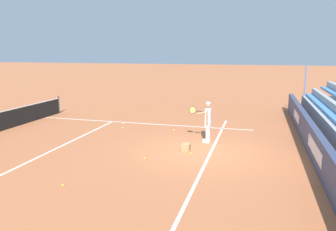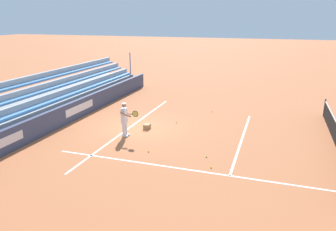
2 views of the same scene
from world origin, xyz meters
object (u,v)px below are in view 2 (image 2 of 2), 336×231
(tennis_ball_far_left, at_px, (176,122))
(tennis_ball_on_baseline, at_px, (145,125))
(tennis_player, at_px, (125,119))
(tennis_ball_near_player, at_px, (211,167))
(tennis_ball_stray_back, at_px, (149,151))
(tennis_ball_midcourt, at_px, (212,111))
(ball_box_cardboard, at_px, (147,126))
(tennis_ball_by_box, at_px, (206,157))

(tennis_ball_far_left, bearing_deg, tennis_ball_on_baseline, -56.19)
(tennis_player, relative_size, tennis_ball_near_player, 25.98)
(tennis_player, relative_size, tennis_ball_on_baseline, 25.98)
(tennis_ball_stray_back, height_order, tennis_ball_midcourt, same)
(tennis_ball_midcourt, distance_m, tennis_ball_far_left, 3.21)
(tennis_ball_far_left, bearing_deg, ball_box_cardboard, -39.22)
(tennis_ball_on_baseline, relative_size, tennis_ball_midcourt, 1.00)
(tennis_ball_on_baseline, height_order, tennis_ball_by_box, same)
(tennis_ball_by_box, height_order, tennis_ball_midcourt, same)
(ball_box_cardboard, height_order, tennis_ball_on_baseline, ball_box_cardboard)
(tennis_ball_by_box, distance_m, tennis_ball_far_left, 4.91)
(tennis_ball_far_left, bearing_deg, tennis_ball_by_box, 32.41)
(tennis_ball_by_box, height_order, tennis_ball_far_left, same)
(tennis_ball_on_baseline, height_order, tennis_ball_near_player, same)
(ball_box_cardboard, xyz_separation_m, tennis_ball_stray_back, (2.94, 1.26, -0.10))
(tennis_ball_stray_back, height_order, tennis_ball_far_left, same)
(tennis_ball_on_baseline, bearing_deg, tennis_ball_stray_back, 24.63)
(ball_box_cardboard, xyz_separation_m, tennis_ball_far_left, (-1.47, 1.20, -0.10))
(tennis_ball_midcourt, bearing_deg, tennis_player, -29.82)
(tennis_ball_midcourt, distance_m, tennis_ball_near_player, 8.12)
(tennis_ball_on_baseline, distance_m, tennis_ball_near_player, 6.12)
(tennis_ball_by_box, bearing_deg, tennis_ball_on_baseline, -127.27)
(tennis_ball_stray_back, distance_m, tennis_ball_by_box, 2.58)
(tennis_ball_by_box, bearing_deg, tennis_player, -105.97)
(tennis_player, height_order, tennis_ball_near_player, tennis_player)
(tennis_ball_midcourt, xyz_separation_m, tennis_ball_far_left, (2.85, -1.48, 0.00))
(tennis_ball_on_baseline, height_order, tennis_ball_far_left, same)
(tennis_ball_on_baseline, xyz_separation_m, tennis_ball_stray_back, (3.40, 1.56, 0.00))
(tennis_player, height_order, tennis_ball_stray_back, tennis_player)
(tennis_ball_near_player, bearing_deg, tennis_ball_far_left, -149.40)
(tennis_ball_stray_back, height_order, tennis_ball_by_box, same)
(tennis_player, distance_m, tennis_ball_near_player, 5.40)
(tennis_ball_on_baseline, bearing_deg, tennis_ball_by_box, 52.73)
(tennis_ball_on_baseline, distance_m, tennis_ball_by_box, 5.19)
(ball_box_cardboard, height_order, tennis_ball_near_player, ball_box_cardboard)
(tennis_ball_stray_back, bearing_deg, tennis_ball_on_baseline, -155.37)
(tennis_ball_on_baseline, distance_m, tennis_ball_stray_back, 3.74)
(tennis_ball_stray_back, xyz_separation_m, tennis_ball_far_left, (-4.40, -0.06, 0.00))
(tennis_ball_near_player, height_order, tennis_ball_far_left, same)
(tennis_ball_stray_back, bearing_deg, tennis_ball_near_player, 76.43)
(ball_box_cardboard, height_order, tennis_ball_stray_back, ball_box_cardboard)
(tennis_ball_near_player, bearing_deg, tennis_player, -114.90)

